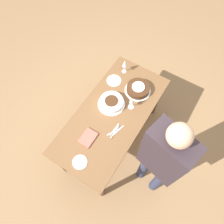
# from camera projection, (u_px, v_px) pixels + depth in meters

# --- Properties ---
(ground_plane) EXTENTS (12.00, 12.00, 0.00)m
(ground_plane) POSITION_uv_depth(u_px,v_px,m) (112.00, 138.00, 3.17)
(ground_plane) COLOR #8E6B47
(dining_table) EXTENTS (1.57, 0.74, 0.78)m
(dining_table) POSITION_uv_depth(u_px,v_px,m) (112.00, 119.00, 2.60)
(dining_table) COLOR brown
(dining_table) RESTS_ON ground_plane
(cake_center_white) EXTENTS (0.32, 0.32, 0.08)m
(cake_center_white) POSITION_uv_depth(u_px,v_px,m) (111.00, 103.00, 2.51)
(cake_center_white) COLOR white
(cake_center_white) RESTS_ON dining_table
(cake_front_chocolate) EXTENTS (0.31, 0.31, 0.09)m
(cake_front_chocolate) POSITION_uv_depth(u_px,v_px,m) (138.00, 89.00, 2.60)
(cake_front_chocolate) COLOR white
(cake_front_chocolate) RESTS_ON dining_table
(wine_glass_near) EXTENTS (0.06, 0.06, 0.21)m
(wine_glass_near) POSITION_uv_depth(u_px,v_px,m) (125.00, 64.00, 2.63)
(wine_glass_near) COLOR silver
(wine_glass_near) RESTS_ON dining_table
(wine_glass_far) EXTENTS (0.07, 0.07, 0.20)m
(wine_glass_far) POSITION_uv_depth(u_px,v_px,m) (132.00, 101.00, 2.41)
(wine_glass_far) COLOR silver
(wine_glass_far) RESTS_ON dining_table
(dessert_plate_left) EXTENTS (0.15, 0.15, 0.01)m
(dessert_plate_left) POSITION_uv_depth(u_px,v_px,m) (80.00, 162.00, 2.23)
(dessert_plate_left) COLOR silver
(dessert_plate_left) RESTS_ON dining_table
(dessert_plate_right) EXTENTS (0.18, 0.18, 0.01)m
(dessert_plate_right) POSITION_uv_depth(u_px,v_px,m) (114.00, 81.00, 2.69)
(dessert_plate_right) COLOR silver
(dessert_plate_right) RESTS_ON dining_table
(fork_pile) EXTENTS (0.21, 0.11, 0.01)m
(fork_pile) POSITION_uv_depth(u_px,v_px,m) (115.00, 131.00, 2.38)
(fork_pile) COLOR silver
(fork_pile) RESTS_ON dining_table
(napkin_stack) EXTENTS (0.19, 0.14, 0.02)m
(napkin_stack) POSITION_uv_depth(u_px,v_px,m) (88.00, 138.00, 2.34)
(napkin_stack) COLOR #B75B4C
(napkin_stack) RESTS_ON dining_table
(person_cutting) EXTENTS (0.30, 0.44, 1.70)m
(person_cutting) POSITION_uv_depth(u_px,v_px,m) (162.00, 159.00, 1.99)
(person_cutting) COLOR #2D334C
(person_cutting) RESTS_ON ground_plane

